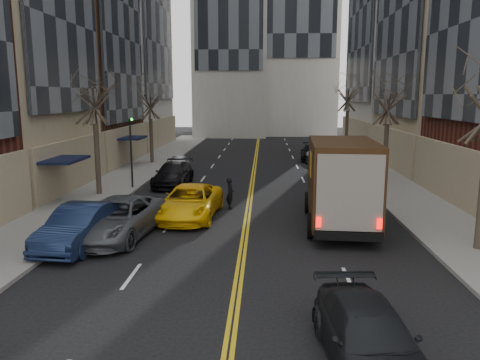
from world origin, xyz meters
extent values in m
cube|color=slate|center=(-9.00, 27.00, 0.07)|extent=(4.00, 66.00, 0.15)
cube|color=slate|center=(9.00, 27.00, 0.07)|extent=(4.00, 66.00, 0.15)
cube|color=#4C301E|center=(-15.50, 33.00, 12.00)|extent=(9.00, 12.00, 24.00)
cube|color=black|center=(-10.84, 33.00, 13.20)|extent=(0.20, 10.56, 19.20)
cube|color=black|center=(-10.00, 18.00, 2.40)|extent=(2.00, 3.00, 0.15)
cube|color=black|center=(-10.90, 18.00, 1.35)|extent=(0.20, 3.00, 2.50)
cube|color=black|center=(-10.00, 31.00, 2.40)|extent=(2.00, 3.00, 0.15)
cube|color=black|center=(-10.90, 31.00, 1.35)|extent=(0.20, 3.00, 2.50)
cylinder|color=#382D23|center=(-8.80, 20.00, 2.17)|extent=(0.30, 0.30, 4.05)
cylinder|color=#382D23|center=(-8.80, 33.00, 1.99)|extent=(0.30, 0.30, 3.69)
cylinder|color=#382D23|center=(8.80, 25.00, 2.04)|extent=(0.30, 0.30, 3.78)
cylinder|color=#382D23|center=(8.80, 40.00, 2.22)|extent=(0.30, 0.30, 4.14)
cylinder|color=black|center=(-7.40, 22.00, 2.05)|extent=(0.12, 0.12, 3.80)
imported|color=black|center=(-7.40, 22.00, 4.40)|extent=(0.15, 0.18, 0.90)
sphere|color=#0CE526|center=(-7.25, 21.90, 4.35)|extent=(0.14, 0.14, 0.14)
cube|color=black|center=(4.16, 14.25, 0.61)|extent=(2.87, 7.25, 0.33)
cube|color=black|center=(4.31, 16.86, 1.72)|extent=(2.72, 2.04, 2.34)
cube|color=black|center=(4.12, 13.64, 2.23)|extent=(2.99, 5.60, 3.34)
cube|color=black|center=(3.95, 10.83, 0.61)|extent=(2.57, 0.35, 0.33)
cube|color=red|center=(2.84, 10.87, 1.11)|extent=(0.20, 0.08, 0.39)
cube|color=red|center=(5.06, 10.74, 1.11)|extent=(0.20, 0.08, 0.39)
cube|color=gold|center=(2.77, 13.77, 2.89)|extent=(0.10, 1.00, 1.00)
cube|color=gold|center=(5.48, 13.61, 2.89)|extent=(0.10, 1.00, 1.00)
cylinder|color=black|center=(2.99, 16.66, 0.53)|extent=(0.37, 1.08, 1.07)
cylinder|color=black|center=(5.61, 16.50, 0.53)|extent=(0.37, 1.08, 1.07)
cylinder|color=black|center=(2.73, 12.44, 0.53)|extent=(0.37, 1.08, 1.07)
cylinder|color=black|center=(5.35, 12.28, 0.53)|extent=(0.37, 1.08, 1.07)
imported|color=black|center=(3.06, 3.19, 0.67)|extent=(2.26, 4.76, 1.34)
cube|color=black|center=(3.06, 3.86, 1.20)|extent=(0.13, 0.04, 0.09)
cube|color=blue|center=(3.06, 3.83, 1.20)|extent=(0.10, 0.01, 0.06)
imported|color=yellow|center=(-2.76, 15.42, 0.77)|extent=(2.85, 5.65, 1.53)
imported|color=black|center=(-0.96, 17.30, 0.81)|extent=(0.51, 0.66, 1.62)
imported|color=#131F3E|center=(-6.30, 10.92, 0.81)|extent=(2.15, 5.03, 1.61)
imported|color=#4E5156|center=(-5.23, 12.15, 0.80)|extent=(3.37, 6.06, 1.60)
imported|color=black|center=(-5.10, 23.44, 0.75)|extent=(2.14, 5.16, 1.49)
imported|color=#B7BAC0|center=(-5.65, 28.27, 0.67)|extent=(2.02, 4.09, 1.34)
imported|color=#55595E|center=(5.10, 24.80, 0.78)|extent=(2.10, 4.89, 1.57)
imported|color=#95969C|center=(5.74, 32.08, 0.71)|extent=(2.86, 5.30, 1.41)
imported|color=black|center=(5.10, 36.08, 0.71)|extent=(2.40, 5.05, 1.42)
camera|label=1|loc=(0.78, -6.19, 5.80)|focal=35.00mm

